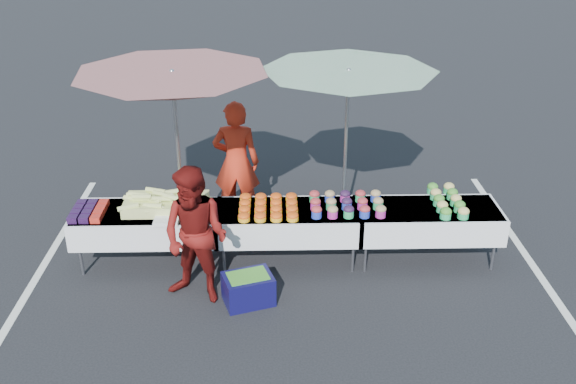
{
  "coord_description": "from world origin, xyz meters",
  "views": [
    {
      "loc": [
        -0.17,
        -7.27,
        4.5
      ],
      "look_at": [
        0.0,
        0.0,
        1.0
      ],
      "focal_mm": 40.0,
      "sensor_mm": 36.0,
      "label": 1
    }
  ],
  "objects_px": {
    "vendor": "(236,163)",
    "umbrella_left": "(173,87)",
    "umbrella_right": "(348,85)",
    "table_center": "(288,221)",
    "storage_bin": "(248,288)",
    "table_left": "(148,223)",
    "customer": "(196,236)",
    "table_right": "(427,220)"
  },
  "relations": [
    {
      "from": "vendor",
      "to": "umbrella_left",
      "type": "distance_m",
      "value": 1.69
    },
    {
      "from": "umbrella_right",
      "to": "vendor",
      "type": "bearing_deg",
      "value": 166.32
    },
    {
      "from": "table_center",
      "to": "storage_bin",
      "type": "xyz_separation_m",
      "value": [
        -0.49,
        -0.93,
        -0.39
      ]
    },
    {
      "from": "umbrella_left",
      "to": "table_center",
      "type": "bearing_deg",
      "value": -15.92
    },
    {
      "from": "table_left",
      "to": "table_center",
      "type": "distance_m",
      "value": 1.8
    },
    {
      "from": "umbrella_left",
      "to": "table_left",
      "type": "bearing_deg",
      "value": -134.85
    },
    {
      "from": "customer",
      "to": "umbrella_right",
      "type": "height_order",
      "value": "umbrella_right"
    },
    {
      "from": "customer",
      "to": "storage_bin",
      "type": "relative_size",
      "value": 2.54
    },
    {
      "from": "table_right",
      "to": "storage_bin",
      "type": "relative_size",
      "value": 2.8
    },
    {
      "from": "vendor",
      "to": "customer",
      "type": "bearing_deg",
      "value": 83.92
    },
    {
      "from": "table_right",
      "to": "table_left",
      "type": "bearing_deg",
      "value": 180.0
    },
    {
      "from": "umbrella_left",
      "to": "customer",
      "type": "bearing_deg",
      "value": -75.46
    },
    {
      "from": "table_center",
      "to": "table_left",
      "type": "bearing_deg",
      "value": 180.0
    },
    {
      "from": "customer",
      "to": "umbrella_right",
      "type": "xyz_separation_m",
      "value": [
        1.88,
        1.63,
        1.31
      ]
    },
    {
      "from": "vendor",
      "to": "table_center",
      "type": "bearing_deg",
      "value": 125.83
    },
    {
      "from": "vendor",
      "to": "umbrella_left",
      "type": "height_order",
      "value": "umbrella_left"
    },
    {
      "from": "customer",
      "to": "storage_bin",
      "type": "distance_m",
      "value": 0.89
    },
    {
      "from": "vendor",
      "to": "umbrella_left",
      "type": "bearing_deg",
      "value": 52.53
    },
    {
      "from": "table_left",
      "to": "storage_bin",
      "type": "relative_size",
      "value": 2.8
    },
    {
      "from": "customer",
      "to": "umbrella_right",
      "type": "relative_size",
      "value": 0.66
    },
    {
      "from": "umbrella_left",
      "to": "storage_bin",
      "type": "relative_size",
      "value": 4.46
    },
    {
      "from": "table_right",
      "to": "umbrella_right",
      "type": "height_order",
      "value": "umbrella_right"
    },
    {
      "from": "table_center",
      "to": "umbrella_right",
      "type": "distance_m",
      "value": 1.93
    },
    {
      "from": "table_left",
      "to": "customer",
      "type": "xyz_separation_m",
      "value": [
        0.72,
        -0.83,
        0.26
      ]
    },
    {
      "from": "umbrella_left",
      "to": "umbrella_right",
      "type": "xyz_separation_m",
      "value": [
        2.2,
        0.4,
        -0.1
      ]
    },
    {
      "from": "vendor",
      "to": "umbrella_right",
      "type": "xyz_separation_m",
      "value": [
        1.51,
        -0.37,
        1.24
      ]
    },
    {
      "from": "vendor",
      "to": "customer",
      "type": "height_order",
      "value": "vendor"
    },
    {
      "from": "table_center",
      "to": "customer",
      "type": "xyz_separation_m",
      "value": [
        -1.08,
        -0.83,
        0.26
      ]
    },
    {
      "from": "table_left",
      "to": "umbrella_left",
      "type": "distance_m",
      "value": 1.76
    },
    {
      "from": "storage_bin",
      "to": "vendor",
      "type": "bearing_deg",
      "value": 78.1
    },
    {
      "from": "table_left",
      "to": "customer",
      "type": "distance_m",
      "value": 1.13
    },
    {
      "from": "umbrella_right",
      "to": "table_right",
      "type": "bearing_deg",
      "value": -38.66
    },
    {
      "from": "customer",
      "to": "umbrella_right",
      "type": "bearing_deg",
      "value": 63.71
    },
    {
      "from": "table_center",
      "to": "umbrella_left",
      "type": "xyz_separation_m",
      "value": [
        -1.4,
        0.4,
        1.66
      ]
    },
    {
      "from": "umbrella_left",
      "to": "umbrella_right",
      "type": "height_order",
      "value": "umbrella_left"
    },
    {
      "from": "customer",
      "to": "umbrella_left",
      "type": "bearing_deg",
      "value": 127.42
    },
    {
      "from": "storage_bin",
      "to": "table_center",
      "type": "bearing_deg",
      "value": 44.32
    },
    {
      "from": "table_right",
      "to": "umbrella_right",
      "type": "relative_size",
      "value": 0.73
    },
    {
      "from": "table_center",
      "to": "vendor",
      "type": "xyz_separation_m",
      "value": [
        -0.71,
        1.17,
        0.33
      ]
    },
    {
      "from": "vendor",
      "to": "storage_bin",
      "type": "xyz_separation_m",
      "value": [
        0.22,
        -2.1,
        -0.72
      ]
    },
    {
      "from": "table_right",
      "to": "umbrella_right",
      "type": "xyz_separation_m",
      "value": [
        -1.0,
        0.8,
        1.57
      ]
    },
    {
      "from": "table_left",
      "to": "table_right",
      "type": "xyz_separation_m",
      "value": [
        3.6,
        0.0,
        0.0
      ]
    }
  ]
}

